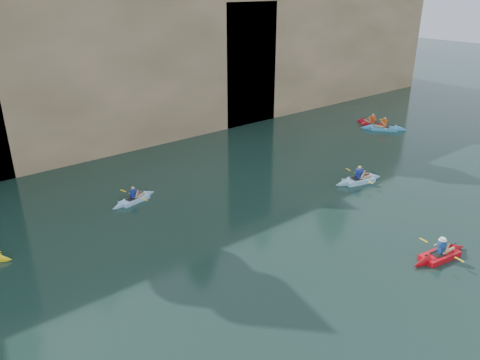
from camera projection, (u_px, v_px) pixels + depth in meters
ground at (395, 310)px, 16.69m from camera, size 160.00×160.00×0.00m
cliff at (65, 50)px, 35.75m from camera, size 70.00×16.00×12.00m
cliff_slab_center at (135, 63)px, 31.75m from camera, size 24.00×2.40×11.40m
cliff_slab_east at (329, 50)px, 43.66m from camera, size 26.00×2.40×9.84m
sea_cave_center at (59, 140)px, 29.41m from camera, size 3.50×1.00×3.20m
sea_cave_east at (233, 98)px, 37.28m from camera, size 5.00×1.00×4.50m
main_kayaker at (440, 255)px, 19.78m from camera, size 3.30×2.19×1.20m
kayaker_ltblue_near at (359, 180)px, 27.24m from camera, size 3.32×2.44×1.28m
kayaker_red_far at (372, 124)px, 37.85m from camera, size 2.47×3.50×1.27m
kayaker_ltblue_mid at (134, 199)px, 24.89m from camera, size 2.91×2.12×1.08m
kayaker_blue_east at (384, 128)px, 36.84m from camera, size 2.95×3.24×1.29m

